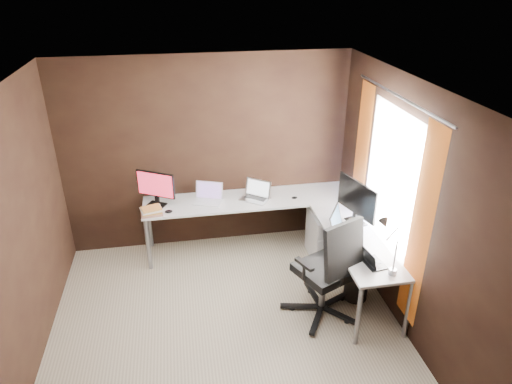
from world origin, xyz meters
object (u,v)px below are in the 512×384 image
book_stack (151,211)px  monitor_left (156,187)px  monitor_right (357,200)px  laptop_black_small (372,261)px  laptop_black_big (342,229)px  desk_lamp (388,239)px  drawer_pedestal (327,235)px  wastebasket (356,286)px  laptop_white (208,197)px  office_chair (326,286)px  laptop_silver (256,195)px

book_stack → monitor_left: bearing=73.9°
monitor_right → laptop_black_small: size_ratio=2.26×
laptop_black_big → desk_lamp: desk_lamp is taller
drawer_pedestal → wastebasket: drawer_pedestal is taller
monitor_right → laptop_white: 1.84m
monitor_left → drawer_pedestal: bearing=19.3°
drawer_pedestal → office_chair: 1.13m
book_stack → drawer_pedestal: bearing=-4.3°
monitor_right → monitor_left: bearing=52.1°
monitor_right → office_chair: bearing=122.6°
monitor_right → laptop_black_big: (-0.23, -0.20, -0.24)m
laptop_black_big → desk_lamp: size_ratio=0.88×
monitor_left → laptop_silver: (1.23, -0.05, -0.20)m
monitor_right → laptop_silver: 1.32m
office_chair → laptop_white: bearing=103.4°
laptop_black_big → desk_lamp: bearing=-136.6°
laptop_white → monitor_left: bearing=-160.5°
laptop_black_big → book_stack: (-2.08, 0.82, -0.02)m
monitor_right → office_chair: monitor_right is taller
laptop_white → drawer_pedestal: bearing=6.0°
laptop_silver → laptop_black_big: (0.78, -1.00, 0.01)m
monitor_left → office_chair: (1.74, -1.46, -0.62)m
laptop_black_small → book_stack: bearing=48.5°
laptop_silver → laptop_black_small: bearing=-24.1°
monitor_right → wastebasket: (-0.09, -0.42, -0.87)m
monitor_left → laptop_black_small: monitor_left is taller
monitor_right → laptop_black_big: 0.38m
laptop_silver → laptop_black_small: laptop_silver is taller
laptop_black_small → laptop_silver: bearing=20.5°
desk_lamp → office_chair: (-0.44, 0.33, -0.74)m
laptop_black_small → book_stack: 2.61m
desk_lamp → wastebasket: bearing=116.9°
monitor_left → office_chair: office_chair is taller
desk_lamp → laptop_silver: bearing=143.2°
laptop_silver → laptop_black_small: 1.84m
monitor_right → book_stack: (-2.31, 0.62, -0.26)m
laptop_silver → wastebasket: 1.66m
monitor_left → laptop_black_small: bearing=-8.4°
monitor_right → laptop_white: (-1.62, 0.84, -0.25)m
monitor_left → desk_lamp: bearing=-9.5°
laptop_black_big → office_chair: office_chair is taller
laptop_black_small → office_chair: office_chair is taller
laptop_white → book_stack: size_ratio=1.47×
drawer_pedestal → laptop_black_big: (-0.08, -0.66, 0.49)m
wastebasket → laptop_black_small: bearing=-96.7°
desk_lamp → book_stack: bearing=169.9°
office_chair → book_stack: bearing=121.7°
book_stack → wastebasket: size_ratio=0.92×
desk_lamp → office_chair: bearing=168.1°
monitor_left → laptop_white: (0.63, -0.01, -0.20)m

